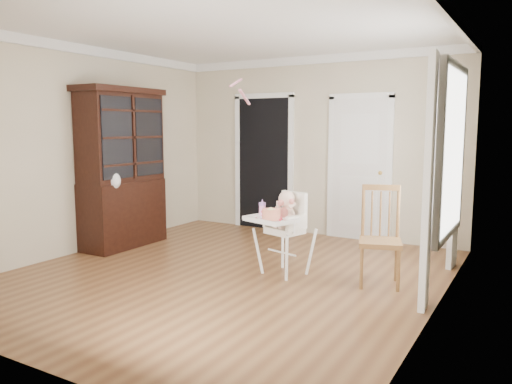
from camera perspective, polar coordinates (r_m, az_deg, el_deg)
The scene contains 16 objects.
floor at distance 5.71m, azimuth -3.46°, elevation -9.36°, with size 5.00×5.00×0.00m, color brown.
ceiling at distance 5.56m, azimuth -3.69°, elevation 18.33°, with size 5.00×5.00×0.00m, color white.
wall_back at distance 7.67m, azimuth 6.86°, elevation 5.17°, with size 4.50×4.50×0.00m, color beige.
wall_left at distance 6.97m, azimuth -19.22°, elevation 4.58°, with size 5.00×5.00×0.00m, color beige.
wall_right at distance 4.62m, azimuth 20.38°, elevation 3.27°, with size 5.00×5.00×0.00m, color beige.
crown_molding at distance 5.55m, azimuth -3.69°, elevation 17.72°, with size 4.50×5.00×0.12m, color white, non-canonical shape.
doorway at distance 8.07m, azimuth 0.89°, elevation 3.62°, with size 1.06×0.05×2.22m.
closet_door at distance 7.42m, azimuth 11.72°, elevation 2.48°, with size 0.96×0.09×2.13m.
window_right at distance 5.43m, azimuth 21.05°, elevation 3.13°, with size 0.13×1.84×2.30m.
high_chair at distance 5.58m, azimuth 3.27°, elevation -3.58°, with size 0.70×0.79×0.95m.
baby at distance 5.57m, azimuth 3.46°, elevation -2.10°, with size 0.27×0.25×0.43m.
cake at distance 5.35m, azimuth 1.75°, elevation -2.59°, with size 0.26×0.26×0.12m.
sippy_cup at distance 5.61m, azimuth 0.72°, elevation -1.91°, with size 0.08×0.08×0.19m.
china_cabinet at distance 7.09m, azimuth -15.07°, elevation 2.66°, with size 0.57×1.29×2.17m.
dining_chair at distance 5.40m, azimuth 14.00°, elevation -5.23°, with size 0.53×0.53×1.04m.
streamer at distance 6.56m, azimuth -2.30°, elevation 12.38°, with size 0.03×0.50×0.02m, color pink, non-canonical shape.
Camera 1 is at (3.03, -4.55, 1.65)m, focal length 35.00 mm.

